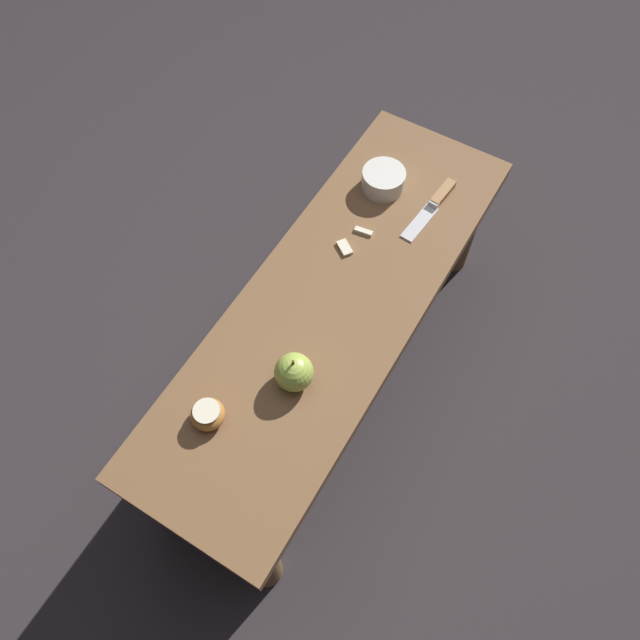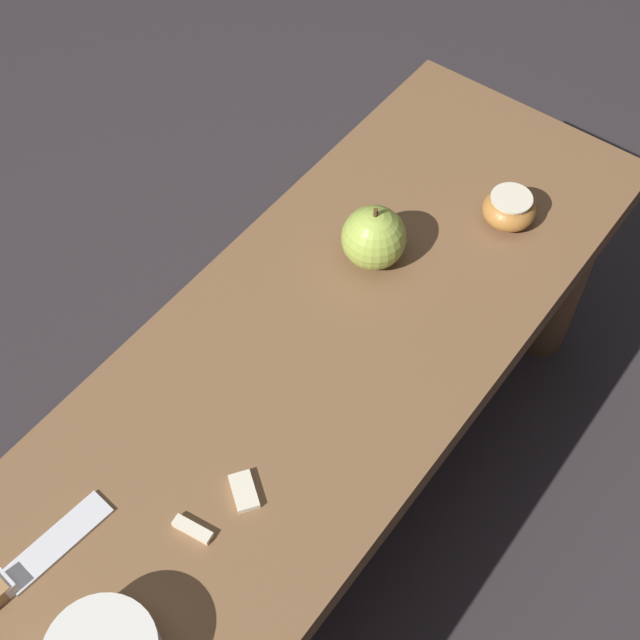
% 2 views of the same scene
% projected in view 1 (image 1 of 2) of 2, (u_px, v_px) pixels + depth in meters
% --- Properties ---
extents(ground_plane, '(8.00, 8.00, 0.00)m').
position_uv_depth(ground_plane, '(331.00, 374.00, 1.73)').
color(ground_plane, '#2D282B').
extents(wooden_bench, '(1.16, 0.37, 0.40)m').
position_uv_depth(wooden_bench, '(333.00, 319.00, 1.45)').
color(wooden_bench, brown).
rests_on(wooden_bench, ground_plane).
extents(knife, '(0.21, 0.05, 0.02)m').
position_uv_depth(knife, '(436.00, 201.00, 1.50)').
color(knife, silver).
rests_on(knife, wooden_bench).
extents(apple_whole, '(0.08, 0.08, 0.09)m').
position_uv_depth(apple_whole, '(294.00, 372.00, 1.25)').
color(apple_whole, '#9EB747').
rests_on(apple_whole, wooden_bench).
extents(apple_cut, '(0.07, 0.07, 0.04)m').
position_uv_depth(apple_cut, '(208.00, 414.00, 1.22)').
color(apple_cut, '#B27233').
rests_on(apple_cut, wooden_bench).
extents(apple_slice_near_knife, '(0.04, 0.05, 0.01)m').
position_uv_depth(apple_slice_near_knife, '(345.00, 248.00, 1.44)').
color(apple_slice_near_knife, beige).
rests_on(apple_slice_near_knife, wooden_bench).
extents(apple_slice_center, '(0.02, 0.04, 0.01)m').
position_uv_depth(apple_slice_center, '(364.00, 231.00, 1.46)').
color(apple_slice_center, beige).
rests_on(apple_slice_center, wooden_bench).
extents(bowl, '(0.11, 0.11, 0.05)m').
position_uv_depth(bowl, '(383.00, 180.00, 1.51)').
color(bowl, silver).
rests_on(bowl, wooden_bench).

